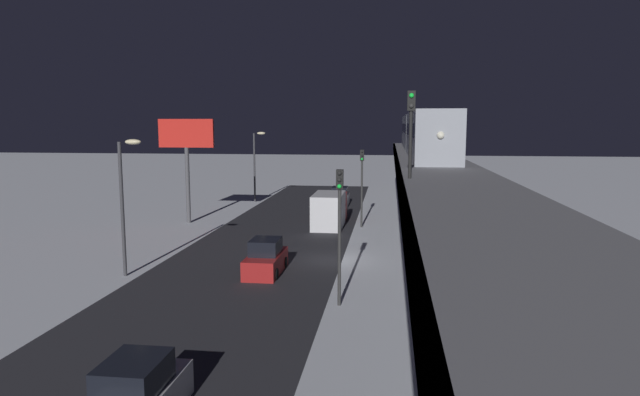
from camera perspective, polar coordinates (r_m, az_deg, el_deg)
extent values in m
plane|color=silver|center=(34.63, 0.94, -6.46)|extent=(240.00, 240.00, 0.00)
cube|color=#28282D|center=(35.44, -6.63, -6.18)|extent=(11.00, 83.39, 0.01)
cube|color=slate|center=(33.64, 12.18, 2.55)|extent=(5.00, 83.39, 0.80)
cube|color=#38383D|center=(33.52, 8.12, 2.63)|extent=(0.24, 81.72, 0.80)
cylinder|color=slate|center=(67.06, 9.72, 2.51)|extent=(1.40, 1.40, 5.15)
cylinder|color=slate|center=(50.49, 10.50, 0.84)|extent=(1.40, 1.40, 5.15)
cylinder|color=slate|center=(34.02, 12.04, -2.45)|extent=(1.40, 1.40, 5.15)
cylinder|color=slate|center=(17.94, 16.46, -11.74)|extent=(1.40, 1.40, 5.15)
cube|color=#999EA8|center=(41.77, 11.30, 6.41)|extent=(2.90, 18.00, 3.40)
cube|color=black|center=(41.76, 11.32, 6.97)|extent=(2.94, 16.20, 0.90)
cube|color=#999EA8|center=(60.33, 10.08, 6.77)|extent=(2.90, 18.00, 3.40)
cube|color=black|center=(60.33, 10.09, 7.16)|extent=(2.94, 16.20, 0.90)
sphere|color=white|center=(32.74, 12.40, 6.39)|extent=(0.44, 0.44, 0.44)
cylinder|color=black|center=(25.68, 9.36, 5.57)|extent=(0.16, 0.16, 3.20)
cube|color=black|center=(25.68, 9.46, 9.92)|extent=(0.36, 0.28, 0.90)
sphere|color=#19F23F|center=(25.54, 9.48, 10.45)|extent=(0.22, 0.22, 0.22)
sphere|color=#333333|center=(25.52, 9.46, 9.42)|extent=(0.22, 0.22, 0.22)
cube|color=#A51E1E|center=(31.79, -5.65, -6.76)|extent=(1.80, 4.26, 1.10)
cube|color=black|center=(31.56, -5.67, -5.03)|extent=(1.58, 2.05, 0.87)
cylinder|color=black|center=(33.28, -6.58, -6.53)|extent=(0.20, 0.64, 0.64)
cylinder|color=black|center=(32.92, -3.67, -6.65)|extent=(0.20, 0.64, 0.64)
cylinder|color=black|center=(30.81, -7.76, -7.71)|extent=(0.20, 0.64, 0.64)
cylinder|color=black|center=(30.42, -4.62, -7.86)|extent=(0.20, 0.64, 0.64)
cube|color=black|center=(16.82, -18.76, -17.00)|extent=(1.58, 2.07, 0.87)
cube|color=#B2B2B7|center=(57.58, 2.06, -0.24)|extent=(1.80, 4.63, 1.10)
cube|color=black|center=(57.45, 2.06, 0.73)|extent=(1.58, 2.22, 0.87)
cube|color=#A51E1E|center=(49.04, 1.39, -0.85)|extent=(2.30, 2.20, 2.40)
cube|color=silver|center=(45.28, 0.89, -1.31)|extent=(2.40, 5.00, 2.80)
cylinder|color=#2D2D2D|center=(25.57, 2.03, -5.21)|extent=(0.16, 0.16, 5.50)
cube|color=black|center=(25.06, 2.06, 1.94)|extent=(0.32, 0.32, 0.90)
sphere|color=black|center=(24.85, 2.03, 2.59)|extent=(0.20, 0.20, 0.20)
sphere|color=black|center=(24.88, 2.03, 1.90)|extent=(0.20, 0.20, 0.20)
sphere|color=#19E53F|center=(24.91, 2.02, 1.21)|extent=(0.20, 0.20, 0.20)
cylinder|color=#2D2D2D|center=(45.26, 4.35, 0.40)|extent=(0.16, 0.16, 5.50)
cube|color=black|center=(44.97, 4.39, 4.44)|extent=(0.32, 0.32, 0.90)
sphere|color=black|center=(44.78, 4.38, 4.81)|extent=(0.20, 0.20, 0.20)
sphere|color=black|center=(44.79, 4.38, 4.43)|extent=(0.20, 0.20, 0.20)
sphere|color=#19E53F|center=(44.81, 4.38, 4.05)|extent=(0.20, 0.20, 0.20)
cylinder|color=#4C4C51|center=(48.47, -13.55, 1.28)|extent=(0.36, 0.36, 6.50)
cube|color=red|center=(48.20, -13.72, 6.54)|extent=(4.80, 0.30, 2.40)
cylinder|color=#38383D|center=(32.29, -19.82, -1.16)|extent=(0.20, 0.20, 7.50)
ellipsoid|color=#F4E5B2|center=(31.60, -18.83, 5.53)|extent=(0.90, 0.44, 0.30)
cylinder|color=#38383D|center=(60.38, -6.81, 3.13)|extent=(0.20, 0.20, 7.50)
ellipsoid|color=#F4E5B2|center=(60.02, -6.13, 6.70)|extent=(0.90, 0.44, 0.30)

